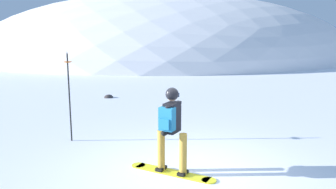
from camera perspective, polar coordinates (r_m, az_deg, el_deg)
ground_plane at (r=7.05m, az=3.42°, el=-12.76°), size 300.00×300.00×0.00m
ridge_peak_main at (r=37.03m, az=-0.54°, el=6.57°), size 36.99×33.29×12.35m
snowboarder_main at (r=6.72m, az=0.53°, el=-5.60°), size 1.59×1.13×1.71m
piste_marker_near at (r=8.96m, az=-15.83°, el=0.54°), size 0.20×0.20×2.26m
rock_dark at (r=14.45m, az=-9.66°, el=-0.51°), size 0.37×0.32×0.26m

